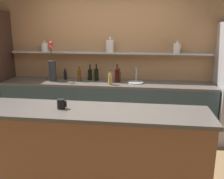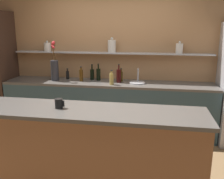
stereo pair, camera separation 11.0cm
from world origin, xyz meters
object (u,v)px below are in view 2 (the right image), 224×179
sink_fixture (138,82)px  bottle_spirit_4 (112,79)px  bottle_spirit_1 (81,75)px  bottle_wine_5 (119,76)px  bottle_wine_3 (98,74)px  flower_vase (55,68)px  bottle_wine_0 (92,74)px  bottle_oil_6 (121,76)px  coffee_mug (59,103)px  bottle_sauce_2 (68,75)px

sink_fixture → bottle_spirit_4: size_ratio=1.13×
bottle_spirit_1 → bottle_wine_5: size_ratio=0.82×
sink_fixture → bottle_wine_3: 0.73m
flower_vase → bottle_spirit_1: size_ratio=2.66×
bottle_wine_0 → sink_fixture: bearing=-11.1°
flower_vase → sink_fixture: flower_vase is taller
flower_vase → bottle_oil_6: bearing=6.1°
bottle_spirit_4 → coffee_mug: bottle_spirit_4 is taller
sink_fixture → bottle_wine_3: (-0.71, 0.12, 0.09)m
bottle_wine_0 → bottle_sauce_2: bottle_wine_0 is taller
bottle_spirit_1 → bottle_wine_3: size_ratio=0.87×
flower_vase → sink_fixture: (1.48, 0.03, -0.20)m
bottle_wine_0 → bottle_sauce_2: bearing=-176.0°
bottle_wine_5 → bottle_oil_6: 0.10m
bottle_spirit_1 → bottle_wine_0: bearing=48.9°
coffee_mug → sink_fixture: bearing=68.3°
bottle_wine_3 → bottle_wine_5: bearing=-17.5°
bottle_sauce_2 → bottle_oil_6: bottle_oil_6 is taller
flower_vase → bottle_oil_6: flower_vase is taller
bottle_wine_0 → bottle_wine_5: bottle_wine_5 is taller
bottle_spirit_1 → bottle_wine_3: bearing=25.0°
bottle_wine_3 → flower_vase: bearing=-168.7°
bottle_wine_0 → bottle_wine_5: (0.52, -0.17, 0.02)m
bottle_sauce_2 → coffee_mug: (0.59, -1.93, 0.07)m
bottle_oil_6 → bottle_sauce_2: bearing=177.8°
coffee_mug → bottle_oil_6: bearing=77.5°
bottle_spirit_1 → bottle_sauce_2: bearing=154.4°
coffee_mug → bottle_wine_0: bearing=93.7°
sink_fixture → bottle_spirit_1: bottle_spirit_1 is taller
flower_vase → bottle_wine_0: bearing=17.2°
bottle_sauce_2 → bottle_wine_0: bearing=4.0°
bottle_wine_3 → coffee_mug: 1.92m
sink_fixture → bottle_wine_5: bottle_wine_5 is taller
bottle_wine_0 → bottle_wine_5: bearing=-17.9°
flower_vase → coffee_mug: (0.76, -1.76, -0.07)m
bottle_sauce_2 → bottle_oil_6: 1.00m
bottle_spirit_4 → bottle_wine_5: bottle_wine_5 is taller
coffee_mug → bottle_spirit_1: bearing=99.0°
bottle_wine_0 → bottle_wine_5: size_ratio=0.88×
sink_fixture → bottle_sauce_2: size_ratio=1.38×
bottle_sauce_2 → coffee_mug: size_ratio=1.91×
sink_fixture → bottle_spirit_1: size_ratio=1.04×
bottle_sauce_2 → coffee_mug: coffee_mug is taller
bottle_wine_0 → bottle_oil_6: 0.55m
flower_vase → bottle_wine_5: 1.16m
bottle_wine_5 → bottle_spirit_1: bearing=-179.2°
bottle_wine_5 → bottle_sauce_2: bearing=172.1°
bottle_wine_3 → coffee_mug: bottle_wine_3 is taller
bottle_wine_0 → bottle_oil_6: bottle_wine_0 is taller
flower_vase → bottle_wine_5: (1.15, 0.03, -0.10)m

